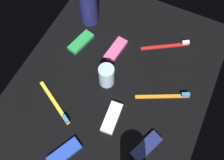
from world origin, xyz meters
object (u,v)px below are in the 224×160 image
object	(u,v)px
lotion_bottle	(88,3)
snack_bar_white	(112,117)
toothbrush_red	(168,45)
toothbrush_orange	(166,96)
deodorant_stick	(107,75)
snack_bar_blue	(64,153)
snack_bar_navy	(146,147)
snack_bar_pink	(116,50)
toothbrush_yellow	(56,104)
snack_bar_green	(81,42)

from	to	relation	value
lotion_bottle	snack_bar_white	xyz separation A→B (cm)	(32.43, 24.96, -8.42)
toothbrush_red	toothbrush_orange	size ratio (longest dim) A/B	0.95
lotion_bottle	deodorant_stick	world-z (taller)	lotion_bottle
snack_bar_blue	snack_bar_white	bearing A→B (deg)	179.51
snack_bar_navy	snack_bar_pink	bearing A→B (deg)	-117.82
toothbrush_yellow	snack_bar_white	bearing A→B (deg)	101.72
snack_bar_green	lotion_bottle	bearing A→B (deg)	-155.33
toothbrush_red	toothbrush_orange	world-z (taller)	same
snack_bar_white	snack_bar_navy	size ratio (longest dim) A/B	1.00
toothbrush_red	snack_bar_green	distance (cm)	32.08
lotion_bottle	snack_bar_green	size ratio (longest dim) A/B	2.00
toothbrush_orange	snack_bar_blue	world-z (taller)	toothbrush_orange
deodorant_stick	snack_bar_white	size ratio (longest dim) A/B	0.85
snack_bar_white	snack_bar_pink	world-z (taller)	same
snack_bar_green	toothbrush_yellow	bearing A→B (deg)	23.48
snack_bar_pink	deodorant_stick	bearing A→B (deg)	18.42
toothbrush_orange	snack_bar_white	world-z (taller)	toothbrush_orange
toothbrush_red	snack_bar_white	distance (cm)	34.42
deodorant_stick	snack_bar_navy	distance (cm)	25.72
toothbrush_yellow	snack_bar_white	distance (cm)	18.86
snack_bar_blue	toothbrush_orange	bearing A→B (deg)	171.65
toothbrush_orange	snack_bar_navy	bearing A→B (deg)	1.34
toothbrush_orange	snack_bar_green	distance (cm)	36.36
toothbrush_yellow	snack_bar_green	size ratio (longest dim) A/B	1.57
snack_bar_blue	snack_bar_navy	distance (cm)	24.73
snack_bar_blue	snack_bar_green	xyz separation A→B (cm)	(-37.34, -14.72, 0.00)
snack_bar_green	snack_bar_white	bearing A→B (deg)	60.74
snack_bar_navy	snack_bar_white	bearing A→B (deg)	-83.72
deodorant_stick	snack_bar_blue	xyz separation A→B (cm)	(27.28, -0.85, -3.66)
snack_bar_navy	toothbrush_yellow	bearing A→B (deg)	-67.80
toothbrush_yellow	snack_bar_navy	bearing A→B (deg)	90.06
toothbrush_red	snack_bar_navy	bearing A→B (deg)	10.00
toothbrush_orange	snack_bar_navy	xyz separation A→B (cm)	(18.30, 0.43, 0.14)
toothbrush_orange	snack_bar_blue	size ratio (longest dim) A/B	1.60
lotion_bottle	toothbrush_yellow	xyz separation A→B (cm)	(36.26, 6.49, -8.56)
toothbrush_red	toothbrush_orange	xyz separation A→B (cm)	(19.25, 6.19, 0.00)
lotion_bottle	snack_bar_green	xyz separation A→B (cm)	(11.20, 2.17, -8.42)
deodorant_stick	toothbrush_yellow	bearing A→B (deg)	-36.86
deodorant_stick	toothbrush_red	bearing A→B (deg)	148.25
deodorant_stick	snack_bar_pink	bearing A→B (deg)	-168.51
deodorant_stick	toothbrush_orange	world-z (taller)	deodorant_stick
snack_bar_navy	toothbrush_red	bearing A→B (deg)	-147.86
toothbrush_red	toothbrush_yellow	xyz separation A→B (cm)	(37.58, -25.22, 0.00)
lotion_bottle	toothbrush_orange	world-z (taller)	lotion_bottle
snack_bar_green	snack_bar_pink	bearing A→B (deg)	114.74
lotion_bottle	toothbrush_orange	xyz separation A→B (cm)	(17.93, 37.90, -8.56)
toothbrush_red	snack_bar_pink	world-z (taller)	toothbrush_red
snack_bar_pink	snack_bar_green	bearing A→B (deg)	-72.03
toothbrush_yellow	snack_bar_pink	size ratio (longest dim) A/B	1.57
deodorant_stick	toothbrush_yellow	distance (cm)	19.13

